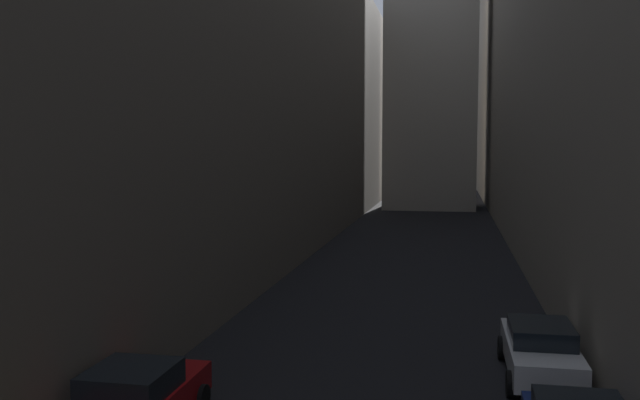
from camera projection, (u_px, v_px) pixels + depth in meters
The scene contains 5 objects.
ground_plane at pixel (418, 241), 43.87m from camera, with size 264.00×264.00×0.00m, color black.
building_block_left at pixel (239, 90), 47.38m from camera, with size 13.94×108.00×19.87m, color #60594F.
building_block_right at pixel (639, 34), 42.29m from camera, with size 15.64×108.00×25.94m, color gray.
parked_car_left_third at pixel (134, 400), 14.34m from camera, with size 2.01×4.39×1.51m.
parked_car_right_far at pixel (540, 350), 17.83m from camera, with size 1.92×4.50×1.49m.
Camera 1 is at (2.05, 4.08, 6.09)m, focal length 38.48 mm.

